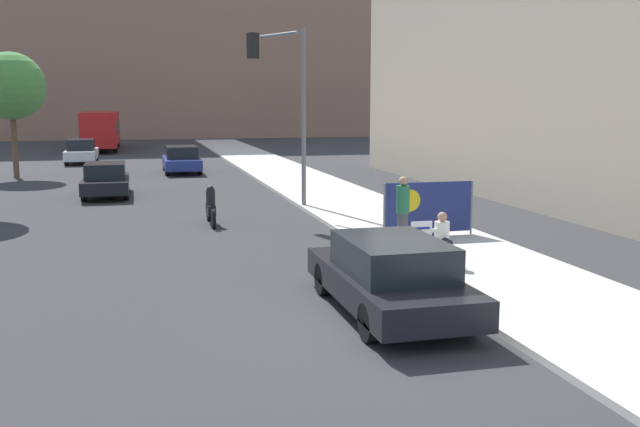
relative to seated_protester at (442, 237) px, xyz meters
The scene contains 13 objects.
ground_plane 4.31m from the seated_protester, 130.63° to the right, with size 160.00×160.00×0.00m, color #303033.
sidewalk_curb 11.84m from the seated_protester, 85.43° to the left, with size 3.88×90.00×0.13m, color beige.
seated_protester is the anchor object (origin of this frame).
jogger_on_sidewalk 2.17m from the seated_protester, 93.65° to the left, with size 0.34×0.34×1.82m.
protest_banner 3.62m from the seated_protester, 72.17° to the left, with size 2.64×0.06×1.50m.
traffic_light_pole 10.61m from the seated_protester, 98.66° to the left, with size 2.20×1.97×6.24m.
parked_car_curbside 3.63m from the seated_protester, 128.94° to the right, with size 1.90×4.70×1.39m.
car_on_road_nearest 17.30m from the seated_protester, 117.11° to the left, with size 1.79×4.43×1.38m.
car_on_road_midblock 25.07m from the seated_protester, 99.85° to the left, with size 1.89×4.80×1.46m.
car_on_road_distant 33.90m from the seated_protester, 107.14° to the left, with size 1.82×4.71×1.52m.
city_bus_on_road 46.65m from the seated_protester, 101.54° to the left, with size 2.59×12.50×3.04m.
motorcycle_on_road 8.73m from the seated_protester, 120.64° to the left, with size 0.28×2.07×1.24m.
street_tree_midblock 27.45m from the seated_protester, 117.56° to the left, with size 3.36×3.36×6.28m.
Camera 1 is at (-3.85, -11.39, 3.79)m, focal length 40.00 mm.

